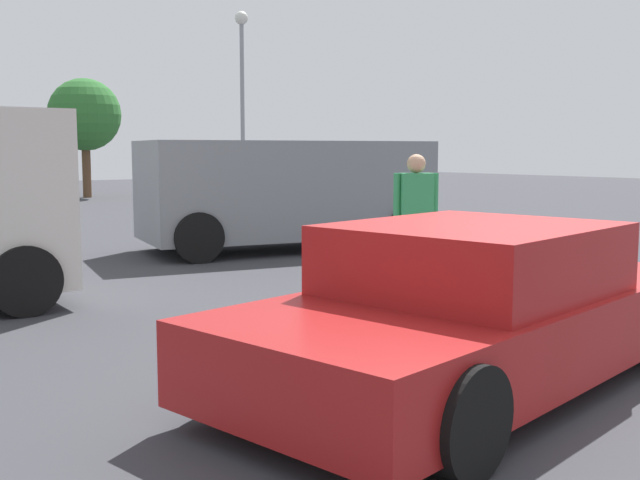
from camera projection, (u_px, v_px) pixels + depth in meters
ground_plane at (506, 377)px, 5.98m from camera, size 80.00×80.00×0.00m
sedan_foreground at (478, 309)px, 5.77m from camera, size 4.79×2.62×1.22m
suv_dark at (287, 190)px, 13.53m from camera, size 5.29×3.06×1.91m
pedestrian at (416, 210)px, 9.56m from camera, size 0.51×0.41×1.70m
light_post_near at (242, 73)px, 25.63m from camera, size 0.44×0.44×6.32m
tree_back_right at (85, 115)px, 28.16m from camera, size 2.64×2.64×4.37m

